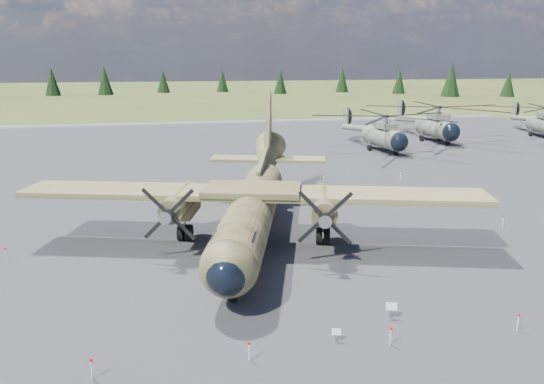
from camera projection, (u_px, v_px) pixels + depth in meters
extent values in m
plane|color=brown|center=(277.00, 243.00, 34.75)|extent=(500.00, 500.00, 0.00)
cube|color=slate|center=(252.00, 203.00, 44.25)|extent=(120.00, 120.00, 0.04)
cylinder|color=#3A3E21|center=(251.00, 213.00, 33.24)|extent=(7.66, 18.24, 2.82)
sphere|color=#3A3E21|center=(229.00, 268.00, 24.47)|extent=(3.42, 3.42, 2.77)
sphere|color=black|center=(227.00, 274.00, 23.95)|extent=(2.51, 2.51, 2.03)
cube|color=black|center=(234.00, 241.00, 25.84)|extent=(2.38, 2.10, 0.55)
cone|color=#3A3E21|center=(267.00, 161.00, 44.49)|extent=(4.55, 7.43, 4.25)
cube|color=#9D9FA2|center=(253.00, 225.00, 34.50)|extent=(3.49, 6.35, 0.50)
cube|color=#2F3A1E|center=(252.00, 193.00, 33.45)|extent=(29.08, 11.27, 0.35)
cube|color=#3A3E21|center=(252.00, 190.00, 33.39)|extent=(6.81, 5.14, 0.35)
cylinder|color=#3A3E21|center=(181.00, 201.00, 33.63)|extent=(2.88, 5.46, 1.51)
cube|color=#3A3E21|center=(184.00, 208.00, 34.57)|extent=(2.39, 3.71, 0.81)
cone|color=gray|center=(167.00, 216.00, 30.46)|extent=(0.98, 1.08, 0.77)
cylinder|color=black|center=(185.00, 233.00, 34.99)|extent=(1.16, 1.31, 1.11)
cylinder|color=#3A3E21|center=(324.00, 204.00, 32.95)|extent=(2.88, 5.46, 1.51)
cube|color=#3A3E21|center=(324.00, 211.00, 33.89)|extent=(2.39, 3.71, 0.81)
cone|color=gray|center=(325.00, 220.00, 29.78)|extent=(0.98, 1.08, 0.77)
cylinder|color=black|center=(323.00, 236.00, 34.31)|extent=(1.16, 1.31, 1.11)
cube|color=#3A3E21|center=(263.00, 162.00, 40.63)|extent=(2.35, 7.41, 1.69)
cube|color=#2F3A1E|center=(268.00, 159.00, 44.96)|extent=(9.92, 4.77, 0.22)
cylinder|color=gray|center=(233.00, 279.00, 25.89)|extent=(0.17, 0.17, 0.91)
cylinder|color=black|center=(233.00, 292.00, 26.07)|extent=(0.60, 1.00, 0.94)
cylinder|color=slate|center=(384.00, 138.00, 67.79)|extent=(3.36, 7.42, 2.49)
sphere|color=black|center=(399.00, 142.00, 64.51)|extent=(2.55, 2.55, 2.29)
sphere|color=slate|center=(370.00, 134.00, 71.08)|extent=(2.55, 2.55, 2.29)
cube|color=slate|center=(386.00, 126.00, 67.03)|extent=(2.07, 3.37, 0.75)
cylinder|color=gray|center=(386.00, 120.00, 66.85)|extent=(0.40, 0.40, 0.99)
cylinder|color=slate|center=(357.00, 128.00, 74.42)|extent=(1.88, 8.53, 1.42)
cube|color=slate|center=(346.00, 116.00, 77.54)|extent=(0.39, 1.41, 2.39)
cylinder|color=black|center=(348.00, 116.00, 77.65)|extent=(0.38, 2.57, 2.59)
cylinder|color=black|center=(396.00, 153.00, 65.40)|extent=(0.36, 0.71, 0.68)
cylinder|color=black|center=(369.00, 148.00, 68.82)|extent=(0.39, 0.83, 0.80)
cylinder|color=gray|center=(370.00, 144.00, 68.70)|extent=(0.16, 0.16, 1.44)
cylinder|color=black|center=(388.00, 147.00, 69.65)|extent=(0.39, 0.83, 0.80)
cylinder|color=gray|center=(388.00, 143.00, 69.52)|extent=(0.16, 0.16, 1.44)
cylinder|color=slate|center=(436.00, 128.00, 75.58)|extent=(2.88, 7.87, 2.71)
sphere|color=black|center=(451.00, 132.00, 71.90)|extent=(2.55, 2.55, 2.50)
sphere|color=slate|center=(423.00, 125.00, 79.28)|extent=(2.55, 2.55, 2.50)
cube|color=slate|center=(439.00, 116.00, 74.75)|extent=(1.92, 3.51, 0.81)
cylinder|color=gray|center=(439.00, 111.00, 74.55)|extent=(0.40, 0.40, 1.09)
cylinder|color=slate|center=(410.00, 119.00, 83.04)|extent=(1.11, 9.29, 1.55)
cube|color=slate|center=(399.00, 108.00, 86.56)|extent=(0.27, 1.52, 2.61)
cylinder|color=black|center=(401.00, 108.00, 86.64)|extent=(0.12, 2.82, 2.82)
cylinder|color=black|center=(447.00, 143.00, 72.89)|extent=(0.32, 0.74, 0.74)
cylinder|color=black|center=(422.00, 138.00, 76.89)|extent=(0.34, 0.88, 0.87)
cylinder|color=gray|center=(422.00, 134.00, 76.75)|extent=(0.16, 0.16, 1.57)
cylinder|color=black|center=(440.00, 138.00, 77.51)|extent=(0.34, 0.88, 0.87)
cylinder|color=gray|center=(440.00, 134.00, 77.37)|extent=(0.16, 0.16, 1.57)
cylinder|color=slate|center=(544.00, 126.00, 80.28)|extent=(3.79, 7.25, 2.40)
sphere|color=slate|center=(533.00, 123.00, 83.63)|extent=(2.62, 2.62, 2.21)
cylinder|color=slate|center=(523.00, 118.00, 87.03)|extent=(2.51, 8.17, 1.37)
cube|color=slate|center=(514.00, 109.00, 90.22)|extent=(0.49, 1.36, 2.30)
cylinder|color=black|center=(516.00, 109.00, 90.22)|extent=(0.58, 2.45, 2.49)
cylinder|color=black|center=(530.00, 134.00, 81.75)|extent=(0.44, 0.81, 0.77)
cylinder|color=gray|center=(531.00, 131.00, 81.63)|extent=(0.16, 0.16, 1.39)
cube|color=gray|center=(336.00, 336.00, 22.57)|extent=(0.08, 0.08, 0.48)
cube|color=silver|center=(336.00, 332.00, 22.47)|extent=(0.42, 0.24, 0.27)
cube|color=gray|center=(391.00, 312.00, 24.58)|extent=(0.11, 0.11, 0.64)
cube|color=silver|center=(391.00, 306.00, 24.45)|extent=(0.55, 0.32, 0.36)
cylinder|color=silver|center=(92.00, 369.00, 19.91)|extent=(0.07, 0.07, 0.80)
cylinder|color=#AF1219|center=(91.00, 360.00, 19.81)|extent=(0.12, 0.12, 0.10)
cylinder|color=silver|center=(249.00, 352.00, 21.06)|extent=(0.07, 0.07, 0.80)
cylinder|color=#AF1219|center=(249.00, 343.00, 20.96)|extent=(0.12, 0.12, 0.10)
cylinder|color=silver|center=(390.00, 337.00, 22.21)|extent=(0.07, 0.07, 0.80)
cylinder|color=#AF1219|center=(391.00, 328.00, 22.11)|extent=(0.12, 0.12, 0.10)
cylinder|color=silver|center=(518.00, 323.00, 23.35)|extent=(0.07, 0.07, 0.80)
cylinder|color=#AF1219|center=(519.00, 315.00, 23.26)|extent=(0.12, 0.12, 0.10)
cylinder|color=silver|center=(63.00, 190.00, 46.79)|extent=(0.07, 0.07, 0.80)
cylinder|color=#AF1219|center=(62.00, 186.00, 46.69)|extent=(0.12, 0.12, 0.10)
cylinder|color=silver|center=(155.00, 186.00, 48.32)|extent=(0.07, 0.07, 0.80)
cylinder|color=#AF1219|center=(155.00, 182.00, 48.22)|extent=(0.12, 0.12, 0.10)
cylinder|color=silver|center=(242.00, 182.00, 49.85)|extent=(0.07, 0.07, 0.80)
cylinder|color=#AF1219|center=(242.00, 178.00, 49.75)|extent=(0.12, 0.12, 0.10)
cylinder|color=silver|center=(324.00, 178.00, 51.39)|extent=(0.07, 0.07, 0.80)
cylinder|color=#AF1219|center=(324.00, 174.00, 51.29)|extent=(0.12, 0.12, 0.10)
cylinder|color=silver|center=(401.00, 175.00, 52.92)|extent=(0.07, 0.07, 0.80)
cylinder|color=#AF1219|center=(401.00, 171.00, 52.82)|extent=(0.12, 0.12, 0.10)
cylinder|color=silver|center=(6.00, 255.00, 31.49)|extent=(0.07, 0.07, 0.80)
cylinder|color=#AF1219|center=(5.00, 248.00, 31.39)|extent=(0.12, 0.12, 0.10)
cylinder|color=silver|center=(503.00, 222.00, 37.81)|extent=(0.07, 0.07, 0.80)
cylinder|color=#AF1219|center=(504.00, 216.00, 37.71)|extent=(0.12, 0.12, 0.10)
cone|color=black|center=(508.00, 84.00, 164.74)|extent=(4.44, 4.44, 7.92)
cone|color=black|center=(451.00, 79.00, 165.21)|extent=(5.95, 5.95, 10.62)
cone|color=black|center=(399.00, 81.00, 179.28)|extent=(4.65, 4.65, 8.30)
cone|color=black|center=(342.00, 80.00, 186.97)|extent=(4.81, 4.81, 8.59)
cone|color=black|center=(280.00, 81.00, 178.27)|extent=(4.54, 4.54, 8.10)
cone|color=black|center=(222.00, 81.00, 188.64)|extent=(4.36, 4.36, 7.78)
cone|color=black|center=(163.00, 81.00, 184.15)|extent=(4.42, 4.42, 7.89)
cone|color=black|center=(105.00, 81.00, 173.16)|extent=(5.13, 5.13, 9.16)
cone|color=black|center=(52.00, 81.00, 169.58)|extent=(4.99, 4.99, 8.92)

